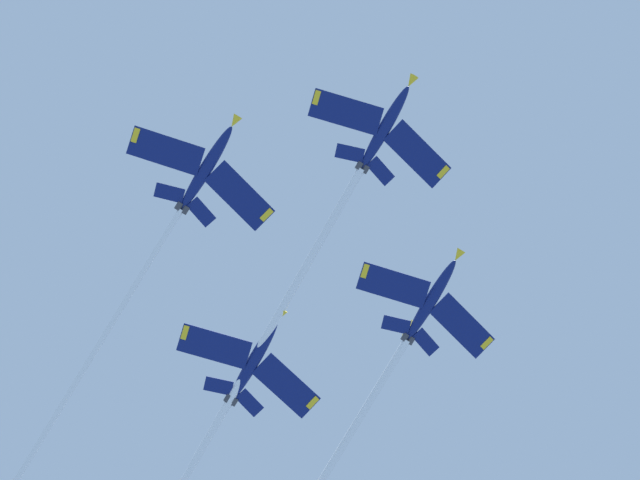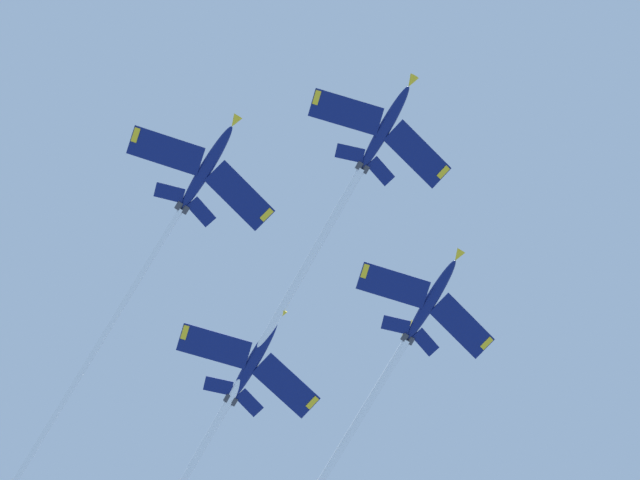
# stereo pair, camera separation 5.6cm
# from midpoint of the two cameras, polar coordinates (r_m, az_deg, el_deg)

# --- Properties ---
(jet_lead) EXTENTS (54.65, 21.64, 14.43)m
(jet_lead) POSITION_cam_midpoint_polar(r_m,az_deg,el_deg) (128.14, 0.63, 0.99)
(jet_lead) COLOR navy
(jet_left_wing) EXTENTS (54.45, 22.61, 13.86)m
(jet_left_wing) POSITION_cam_midpoint_polar(r_m,az_deg,el_deg) (131.94, 3.21, -8.44)
(jet_left_wing) COLOR navy
(jet_right_wing) EXTENTS (54.38, 23.09, 14.66)m
(jet_right_wing) POSITION_cam_midpoint_polar(r_m,az_deg,el_deg) (126.48, -8.73, 0.19)
(jet_right_wing) COLOR navy
(jet_slot) EXTENTS (49.21, 20.79, 13.41)m
(jet_slot) POSITION_cam_midpoint_polar(r_m,az_deg,el_deg) (131.92, -5.96, -10.49)
(jet_slot) COLOR navy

